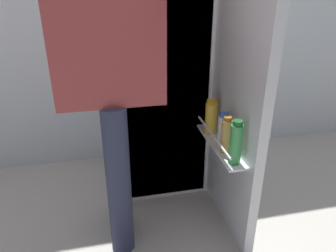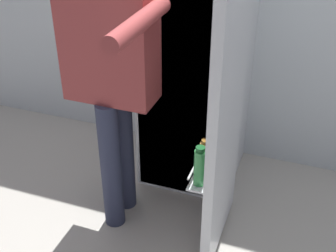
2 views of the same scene
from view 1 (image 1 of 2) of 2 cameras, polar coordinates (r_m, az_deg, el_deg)
The scene contains 3 objects.
ground_plane at distance 2.06m, azimuth 0.48°, elevation -16.08°, with size 5.41×5.41×0.00m, color #B7B2A8.
refrigerator at distance 2.09m, azimuth -1.87°, elevation 11.12°, with size 0.66×1.19×1.69m.
person at distance 1.50m, azimuth -9.73°, elevation 10.57°, with size 0.55×0.79×1.63m.
Camera 1 is at (-0.35, -1.49, 1.37)m, focal length 35.62 mm.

